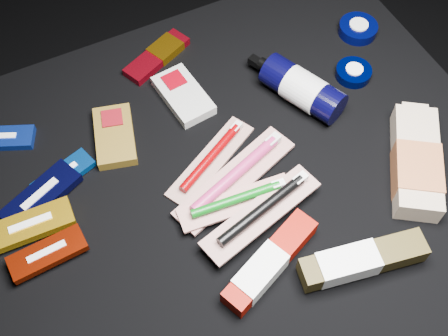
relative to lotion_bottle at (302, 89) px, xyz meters
name	(u,v)px	position (x,y,z in m)	size (l,w,h in m)	color
ground	(220,271)	(-0.21, -0.09, -0.43)	(3.00, 3.00, 0.00)	black
cloth_table	(219,234)	(-0.21, -0.09, -0.23)	(0.98, 0.78, 0.40)	black
luna_bar_0	(0,138)	(-0.51, 0.15, -0.02)	(0.13, 0.09, 0.02)	#1232AC
luna_bar_1	(64,175)	(-0.44, 0.03, -0.02)	(0.11, 0.07, 0.01)	#084297
luna_bar_2	(41,196)	(-0.48, 0.01, -0.02)	(0.14, 0.10, 0.02)	black
luna_bar_3	(32,225)	(-0.51, -0.04, -0.02)	(0.13, 0.05, 0.02)	gold
luna_bar_4	(48,253)	(-0.50, -0.10, -0.01)	(0.12, 0.05, 0.02)	maroon
clif_bar_0	(114,134)	(-0.33, 0.07, -0.02)	(0.09, 0.13, 0.02)	brown
clif_bar_1	(182,93)	(-0.19, 0.10, -0.02)	(0.08, 0.13, 0.02)	#AEAEA7
power_bar	(160,54)	(-0.19, 0.21, -0.02)	(0.15, 0.10, 0.02)	maroon
lotion_bottle	(302,89)	(0.00, 0.00, 0.00)	(0.12, 0.20, 0.06)	black
cream_tin_upper	(358,29)	(0.19, 0.10, -0.02)	(0.08, 0.08, 0.02)	black
cream_tin_lower	(353,72)	(0.12, 0.01, -0.02)	(0.07, 0.07, 0.02)	black
bodywash_bottle	(416,163)	(0.09, -0.21, -0.01)	(0.17, 0.21, 0.04)	tan
toothbrush_pack_0	(212,158)	(-0.20, -0.05, -0.02)	(0.19, 0.13, 0.02)	#BAB3AF
toothbrush_pack_1	(236,175)	(-0.18, -0.10, -0.01)	(0.24, 0.13, 0.03)	silver
toothbrush_pack_2	(237,200)	(-0.20, -0.15, -0.01)	(0.19, 0.06, 0.02)	silver
toothbrush_pack_3	(263,211)	(-0.18, -0.18, 0.00)	(0.22, 0.10, 0.02)	silver
toothpaste_carton_red	(267,265)	(-0.21, -0.26, -0.01)	(0.18, 0.11, 0.04)	#880900
toothpaste_carton_green	(357,261)	(-0.09, -0.32, -0.01)	(0.20, 0.08, 0.04)	#372E10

